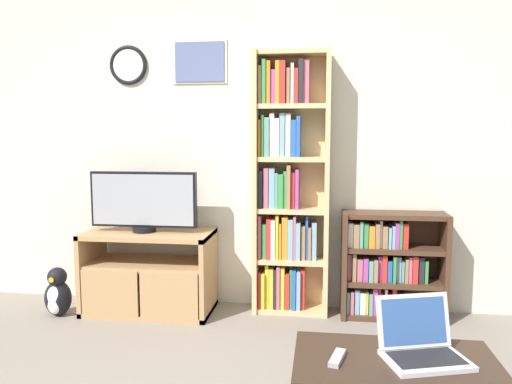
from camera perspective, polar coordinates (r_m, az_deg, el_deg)
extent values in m
cube|color=beige|center=(4.00, 0.51, 5.35)|extent=(6.89, 0.06, 2.60)
torus|color=black|center=(4.26, -14.39, 13.87)|extent=(0.31, 0.03, 0.31)
cylinder|color=white|center=(4.26, -14.39, 13.87)|extent=(0.26, 0.02, 0.26)
cube|color=silver|center=(4.09, -6.44, 14.55)|extent=(0.43, 0.01, 0.34)
cube|color=slate|center=(4.08, -6.46, 14.56)|extent=(0.39, 0.02, 0.31)
cube|color=tan|center=(4.23, -18.21, -8.38)|extent=(0.04, 0.50, 0.64)
cube|color=tan|center=(3.92, -5.40, -9.27)|extent=(0.04, 0.50, 0.64)
cube|color=tan|center=(3.98, -12.16, -4.70)|extent=(0.99, 0.50, 0.04)
cube|color=tan|center=(4.14, -11.95, -12.87)|extent=(0.99, 0.50, 0.04)
cube|color=tan|center=(4.03, -12.08, -7.99)|extent=(0.92, 0.46, 0.04)
cube|color=tan|center=(3.95, -16.38, -11.03)|extent=(0.44, 0.02, 0.35)
cube|color=tan|center=(3.80, -9.92, -11.60)|extent=(0.44, 0.02, 0.35)
cylinder|color=black|center=(3.97, -12.63, -4.17)|extent=(0.18, 0.18, 0.04)
cube|color=black|center=(3.94, -12.72, -0.83)|extent=(0.83, 0.05, 0.43)
cube|color=#9399A3|center=(3.91, -12.86, -0.88)|extent=(0.80, 0.01, 0.39)
cube|color=tan|center=(3.85, 0.02, 0.88)|extent=(0.04, 0.25, 2.01)
cube|color=tan|center=(3.82, 8.10, 0.76)|extent=(0.04, 0.25, 2.01)
cube|color=tan|center=(3.94, 4.14, 0.99)|extent=(0.58, 0.02, 2.01)
cube|color=tan|center=(4.04, 3.92, -13.21)|extent=(0.51, 0.21, 0.04)
cube|color=tan|center=(3.93, 3.97, -7.79)|extent=(0.51, 0.21, 0.04)
cube|color=tan|center=(3.85, 4.02, -2.10)|extent=(0.51, 0.21, 0.04)
cube|color=tan|center=(3.81, 4.07, 3.78)|extent=(0.51, 0.21, 0.04)
cube|color=tan|center=(3.81, 4.12, 9.71)|extent=(0.51, 0.21, 0.04)
cube|color=tan|center=(3.85, 4.17, 15.58)|extent=(0.51, 0.21, 0.04)
cube|color=red|center=(4.02, 0.53, -10.90)|extent=(0.02, 0.17, 0.28)
cube|color=gold|center=(4.01, 0.93, -10.97)|extent=(0.03, 0.19, 0.28)
cube|color=gold|center=(4.01, 1.34, -10.53)|extent=(0.02, 0.16, 0.34)
cube|color=gold|center=(4.01, 1.83, -10.75)|extent=(0.04, 0.18, 0.31)
cube|color=#232328|center=(4.00, 2.27, -10.78)|extent=(0.02, 0.18, 0.31)
cube|color=#B75B70|center=(4.00, 2.64, -10.62)|extent=(0.03, 0.18, 0.34)
cube|color=gold|center=(4.00, 3.11, -10.68)|extent=(0.03, 0.17, 0.33)
cube|color=red|center=(4.00, 3.65, -11.02)|extent=(0.03, 0.17, 0.28)
cube|color=#388947|center=(4.00, 4.05, -10.77)|extent=(0.02, 0.16, 0.32)
cube|color=#2856A8|center=(3.99, 4.41, -10.84)|extent=(0.03, 0.19, 0.31)
cube|color=#759EB7|center=(3.99, 4.92, -10.91)|extent=(0.03, 0.19, 0.30)
cube|color=red|center=(4.00, 5.40, -10.81)|extent=(0.03, 0.16, 0.32)
cube|color=#B75B70|center=(3.92, 0.54, -5.03)|extent=(0.02, 0.17, 0.34)
cube|color=#388947|center=(3.92, 1.02, -5.50)|extent=(0.03, 0.16, 0.27)
cube|color=red|center=(3.91, 1.57, -5.23)|extent=(0.03, 0.19, 0.31)
cube|color=white|center=(3.90, 2.06, -5.30)|extent=(0.03, 0.19, 0.30)
cube|color=gold|center=(3.90, 2.52, -5.03)|extent=(0.02, 0.18, 0.34)
cube|color=orange|center=(3.90, 2.87, -5.50)|extent=(0.02, 0.18, 0.28)
cube|color=orange|center=(3.90, 3.38, -5.14)|extent=(0.04, 0.18, 0.33)
cube|color=#759EB7|center=(3.89, 4.01, -5.28)|extent=(0.04, 0.19, 0.31)
cube|color=#B75B70|center=(3.89, 4.48, -5.13)|extent=(0.02, 0.19, 0.34)
cube|color=#759EB7|center=(3.89, 4.88, -5.48)|extent=(0.03, 0.19, 0.29)
cube|color=#93704C|center=(3.90, 5.45, -5.68)|extent=(0.03, 0.16, 0.26)
cube|color=#2856A8|center=(3.89, 5.85, -5.11)|extent=(0.02, 0.15, 0.34)
cube|color=#93704C|center=(3.90, 6.17, -5.76)|extent=(0.02, 0.18, 0.25)
cube|color=#759EB7|center=(3.89, 6.67, -5.48)|extent=(0.04, 0.16, 0.29)
cube|color=#232328|center=(3.86, 0.63, 0.37)|extent=(0.03, 0.17, 0.29)
cube|color=#B75B70|center=(3.86, 1.22, 0.53)|extent=(0.04, 0.15, 0.31)
cube|color=#759EB7|center=(3.85, 1.89, 0.52)|extent=(0.04, 0.15, 0.31)
cube|color=#5B9389|center=(3.85, 2.39, 0.23)|extent=(0.02, 0.15, 0.27)
cube|color=#388947|center=(3.85, 2.89, 0.15)|extent=(0.04, 0.16, 0.26)
cube|color=#388947|center=(3.85, 3.40, 0.32)|extent=(0.02, 0.15, 0.29)
cube|color=#93704C|center=(3.83, 3.81, 0.64)|extent=(0.03, 0.18, 0.33)
cube|color=red|center=(3.84, 4.28, 0.24)|extent=(0.03, 0.16, 0.28)
cube|color=#9E4293|center=(3.83, 4.75, 0.39)|extent=(0.02, 0.18, 0.30)
cube|color=orange|center=(3.84, 0.52, 6.16)|extent=(0.02, 0.16, 0.28)
cube|color=#388947|center=(3.83, 0.86, 6.42)|extent=(0.02, 0.17, 0.31)
cube|color=#5B9389|center=(3.83, 1.35, 6.28)|extent=(0.04, 0.18, 0.29)
cube|color=white|center=(3.83, 1.92, 6.51)|extent=(0.03, 0.16, 0.33)
cube|color=white|center=(3.83, 2.45, 6.23)|extent=(0.04, 0.16, 0.29)
cube|color=#759EB7|center=(3.82, 3.08, 6.51)|extent=(0.04, 0.15, 0.33)
cube|color=white|center=(3.82, 3.74, 6.48)|extent=(0.04, 0.15, 0.32)
cube|color=#2856A8|center=(3.81, 4.36, 6.13)|extent=(0.04, 0.17, 0.28)
cube|color=#2856A8|center=(3.81, 4.90, 6.32)|extent=(0.03, 0.19, 0.30)
cube|color=#93704C|center=(3.85, 0.56, 12.05)|extent=(0.02, 0.19, 0.28)
cube|color=#388947|center=(3.85, 1.02, 12.39)|extent=(0.03, 0.18, 0.32)
cube|color=orange|center=(3.85, 1.49, 12.32)|extent=(0.03, 0.16, 0.32)
cube|color=#9E4293|center=(3.85, 2.03, 11.85)|extent=(0.04, 0.15, 0.25)
cube|color=orange|center=(3.84, 2.56, 12.31)|extent=(0.03, 0.18, 0.31)
cube|color=red|center=(3.83, 3.14, 12.31)|extent=(0.04, 0.18, 0.31)
cube|color=#93704C|center=(3.83, 3.74, 11.92)|extent=(0.03, 0.16, 0.26)
cube|color=white|center=(3.84, 4.22, 12.18)|extent=(0.02, 0.15, 0.30)
cube|color=red|center=(3.82, 4.64, 11.89)|extent=(0.03, 0.19, 0.26)
cube|color=#232328|center=(3.83, 5.18, 12.37)|extent=(0.03, 0.18, 0.32)
cube|color=#B75B70|center=(3.83, 5.79, 12.32)|extent=(0.04, 0.16, 0.32)
cube|color=#472D1E|center=(3.90, 10.00, -8.11)|extent=(0.04, 0.29, 0.81)
cube|color=#472D1E|center=(4.00, 20.64, -8.06)|extent=(0.04, 0.29, 0.81)
cube|color=#472D1E|center=(4.07, 15.13, -7.63)|extent=(0.77, 0.02, 0.81)
cube|color=#472D1E|center=(4.05, 15.21, -13.40)|extent=(0.70, 0.26, 0.04)
cube|color=#472D1E|center=(3.97, 15.33, -9.91)|extent=(0.70, 0.26, 0.04)
cube|color=#472D1E|center=(3.91, 15.44, -6.30)|extent=(0.70, 0.26, 0.04)
cube|color=#472D1E|center=(3.86, 15.56, -2.58)|extent=(0.70, 0.26, 0.04)
cube|color=#5B9389|center=(3.99, 10.42, -11.98)|extent=(0.02, 0.23, 0.17)
cube|color=#B75B70|center=(4.00, 10.85, -11.96)|extent=(0.03, 0.22, 0.18)
cube|color=#759EB7|center=(4.00, 11.39, -11.85)|extent=(0.04, 0.20, 0.19)
cube|color=white|center=(4.01, 12.02, -11.98)|extent=(0.04, 0.19, 0.17)
cube|color=gold|center=(4.01, 12.48, -11.92)|extent=(0.02, 0.19, 0.18)
cube|color=#5B9389|center=(4.01, 12.87, -12.03)|extent=(0.02, 0.22, 0.16)
cube|color=#9E4293|center=(4.01, 13.34, -11.75)|extent=(0.04, 0.21, 0.20)
cube|color=red|center=(4.02, 13.79, -11.67)|extent=(0.02, 0.18, 0.21)
cube|color=white|center=(4.03, 14.15, -12.05)|extent=(0.02, 0.19, 0.16)
cube|color=white|center=(4.02, 14.50, -11.75)|extent=(0.02, 0.19, 0.20)
cube|color=#9E4293|center=(4.03, 14.86, -12.04)|extent=(0.03, 0.19, 0.16)
cube|color=red|center=(4.03, 15.36, -11.70)|extent=(0.03, 0.20, 0.21)
cube|color=#759EB7|center=(4.04, 15.88, -12.03)|extent=(0.04, 0.19, 0.16)
cube|color=#2856A8|center=(4.05, 16.41, -12.02)|extent=(0.02, 0.19, 0.16)
cube|color=#759EB7|center=(4.04, 16.75, -11.99)|extent=(0.02, 0.23, 0.17)
cube|color=#B75B70|center=(3.93, 10.57, -8.20)|extent=(0.03, 0.18, 0.20)
cube|color=#93704C|center=(3.92, 11.11, -8.15)|extent=(0.03, 0.21, 0.21)
cube|color=#B75B70|center=(3.93, 11.68, -8.43)|extent=(0.04, 0.20, 0.17)
cube|color=#9E4293|center=(3.93, 12.33, -8.38)|extent=(0.04, 0.21, 0.18)
cube|color=#5B9389|center=(3.93, 12.89, -8.52)|extent=(0.03, 0.23, 0.16)
cube|color=#93704C|center=(3.94, 13.38, -8.45)|extent=(0.03, 0.23, 0.17)
cube|color=#9E4293|center=(3.94, 13.83, -8.26)|extent=(0.03, 0.19, 0.19)
cube|color=red|center=(3.94, 14.32, -8.20)|extent=(0.04, 0.22, 0.20)
cube|color=#2856A8|center=(3.95, 14.87, -8.48)|extent=(0.03, 0.21, 0.16)
cube|color=#388947|center=(3.95, 15.35, -8.24)|extent=(0.02, 0.23, 0.20)
cube|color=#759EB7|center=(3.96, 15.79, -8.26)|extent=(0.04, 0.18, 0.19)
cube|color=#5B9389|center=(3.97, 16.27, -8.44)|extent=(0.02, 0.18, 0.16)
cube|color=#93704C|center=(3.97, 16.63, -8.34)|extent=(0.02, 0.21, 0.18)
cube|color=#B75B70|center=(3.97, 17.01, -8.23)|extent=(0.02, 0.21, 0.20)
cube|color=red|center=(3.97, 17.51, -8.18)|extent=(0.04, 0.22, 0.20)
cube|color=#232328|center=(3.99, 18.15, -8.22)|extent=(0.04, 0.20, 0.20)
cube|color=#388947|center=(4.00, 18.67, -8.37)|extent=(0.02, 0.20, 0.17)
cube|color=white|center=(3.87, 10.70, -4.65)|extent=(0.04, 0.20, 0.18)
cube|color=#93704C|center=(3.87, 11.32, -4.72)|extent=(0.04, 0.22, 0.18)
cube|color=#5B9389|center=(3.87, 11.86, -4.57)|extent=(0.02, 0.22, 0.20)
cube|color=#388947|center=(3.87, 12.37, -4.67)|extent=(0.03, 0.20, 0.18)
cube|color=orange|center=(3.88, 12.99, -4.80)|extent=(0.04, 0.21, 0.17)
cube|color=#93704C|center=(3.88, 13.59, -4.68)|extent=(0.03, 0.21, 0.18)
cube|color=white|center=(3.89, 13.97, -4.52)|extent=(0.02, 0.18, 0.20)
cube|color=#93704C|center=(3.89, 14.40, -4.81)|extent=(0.04, 0.20, 0.16)
cube|color=#759EB7|center=(3.89, 14.90, -4.89)|extent=(0.02, 0.22, 0.16)
cube|color=#759EB7|center=(3.89, 15.27, -4.79)|extent=(0.02, 0.22, 0.17)
cube|color=#9E4293|center=(3.89, 15.66, -4.61)|extent=(0.03, 0.22, 0.20)
cube|color=#388947|center=(3.90, 16.03, -4.49)|extent=(0.02, 0.21, 0.21)
cube|color=red|center=(3.91, 16.51, -4.65)|extent=(0.04, 0.20, 0.19)
cube|color=#332319|center=(2.30, 15.68, -18.44)|extent=(0.85, 0.51, 0.04)
cylinder|color=#332319|center=(2.57, 5.65, -20.95)|extent=(0.04, 0.04, 0.40)
cube|color=silver|center=(2.30, 18.87, -17.74)|extent=(0.38, 0.32, 0.02)
cube|color=black|center=(2.30, 18.88, -17.49)|extent=(0.33, 0.24, 0.00)
cube|color=silver|center=(2.35, 17.54, -13.84)|extent=(0.34, 0.16, 0.23)
cube|color=#335699|center=(2.35, 17.61, -13.88)|extent=(0.29, 0.14, 0.19)
cube|color=#99999E|center=(2.23, 9.27, -18.20)|extent=(0.08, 0.17, 0.02)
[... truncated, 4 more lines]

